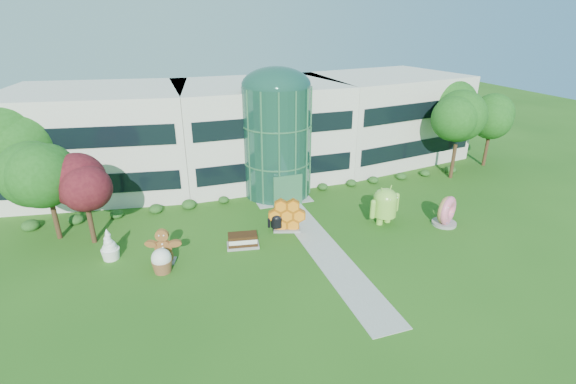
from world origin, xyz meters
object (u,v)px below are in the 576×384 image
object	(u,v)px
android_green	(385,203)
donut	(446,211)
android_black	(277,220)
gingerbread	(163,246)

from	to	relation	value
android_green	donut	size ratio (longest dim) A/B	1.41
android_black	gingerbread	xyz separation A→B (m)	(-8.48, -1.83, 0.38)
gingerbread	android_green	bearing A→B (deg)	18.23
donut	gingerbread	xyz separation A→B (m)	(-21.34, 1.56, 0.02)
android_green	gingerbread	distance (m)	16.95
android_black	android_green	bearing A→B (deg)	-11.76
android_green	android_black	size ratio (longest dim) A/B	2.00
donut	android_black	bearing A→B (deg)	135.25
android_green	gingerbread	bearing A→B (deg)	168.06
android_black	gingerbread	distance (m)	8.68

